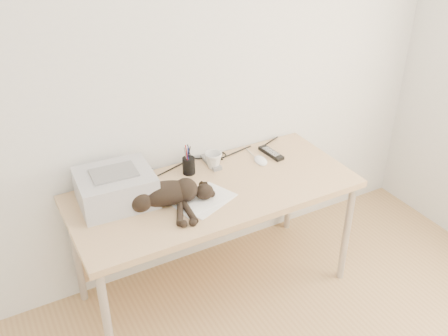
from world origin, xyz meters
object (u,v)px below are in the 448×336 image
desk (208,200)px  mouse (261,159)px  mug (213,160)px  pen_cup (189,165)px  cat (161,196)px  printer (116,187)px

desk → mouse: 0.42m
mug → pen_cup: pen_cup is taller
desk → cat: 0.39m
printer → cat: (0.19, -0.15, -0.03)m
desk → mouse: mouse is taller
desk → mug: bearing=49.6°
mug → mouse: bearing=-15.0°
mug → mouse: mug is taller
cat → pen_cup: size_ratio=3.26×
printer → cat: size_ratio=0.66×
pen_cup → mouse: (0.44, -0.08, -0.03)m
desk → mug: mug is taller
pen_cup → mug: bearing=-3.0°
printer → mouse: (0.90, -0.00, -0.07)m
desk → pen_cup: size_ratio=8.51×
desk → cat: (-0.32, -0.10, 0.20)m
cat → pen_cup: (0.27, 0.23, -0.01)m
mug → pen_cup: bearing=177.0°
desk → mug: size_ratio=15.48×
cat → mug: bearing=41.3°
printer → mouse: bearing=-0.1°
cat → desk: bearing=31.3°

